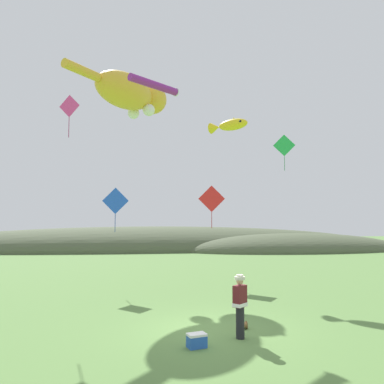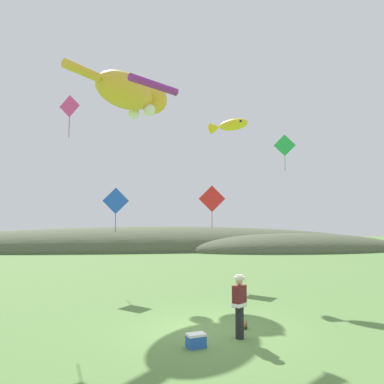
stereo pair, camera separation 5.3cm
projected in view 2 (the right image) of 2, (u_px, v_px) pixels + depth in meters
name	position (u px, v px, depth m)	size (l,w,h in m)	color
ground_plane	(212.00, 331.00, 11.21)	(120.00, 120.00, 0.00)	#5B8442
distant_hill_ridge	(180.00, 249.00, 43.25)	(58.24, 16.34, 5.21)	#4C563D
festival_attendant	(239.00, 304.00, 10.59)	(0.49, 0.47, 1.77)	black
kite_spool	(244.00, 325.00, 11.44)	(0.14, 0.25, 0.25)	olive
picnic_cooler	(196.00, 340.00, 9.79)	(0.55, 0.44, 0.36)	blue
kite_giant_cat	(132.00, 94.00, 22.59)	(5.72, 6.41, 2.42)	gold
kite_fish_windsock	(229.00, 125.00, 21.69)	(2.20, 2.20, 0.75)	yellow
kite_tube_streamer	(155.00, 85.00, 17.72)	(2.53, 2.03, 0.44)	#8C268C
kite_diamond_blue	(116.00, 201.00, 18.79)	(1.32, 0.21, 2.23)	blue
kite_diamond_green	(285.00, 146.00, 23.18)	(1.31, 0.39, 2.26)	green
kite_diamond_pink	(70.00, 107.00, 16.44)	(0.93, 0.42, 1.90)	#E53F8C
kite_diamond_red	(212.00, 199.00, 21.00)	(1.48, 0.25, 2.40)	red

